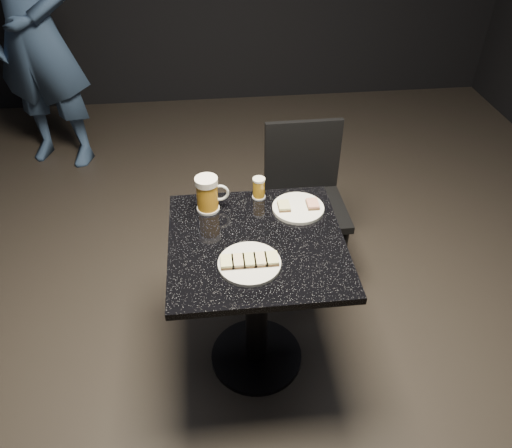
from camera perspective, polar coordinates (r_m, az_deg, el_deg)
The scene contains 10 objects.
floor at distance 2.53m, azimuth 0.05°, elevation -14.95°, with size 6.00×6.00×0.00m, color black.
plate_large at distance 1.87m, azimuth -0.75°, elevation -4.54°, with size 0.24×0.24×0.01m, color silver.
plate_small at distance 2.15m, azimuth 4.84°, elevation 1.83°, with size 0.22×0.22×0.01m, color white.
patron at distance 3.87m, azimuth -24.03°, elevation 19.33°, with size 0.70×0.46×1.92m, color navy.
table at distance 2.15m, azimuth 0.06°, elevation -6.86°, with size 0.70×0.70×0.75m.
beer_mug at distance 2.11m, azimuth -5.52°, elevation 3.45°, with size 0.14×0.10×0.16m.
beer_tumbler at distance 2.19m, azimuth 0.33°, elevation 4.13°, with size 0.06×0.06×0.10m.
chair at distance 2.68m, azimuth 5.60°, elevation 3.37°, with size 0.41×0.41×0.87m.
canapes_on_plate_large at distance 1.86m, azimuth -0.76°, elevation -4.17°, with size 0.22×0.07×0.02m.
canapes_on_plate_small at distance 2.14m, azimuth 4.86°, elevation 2.18°, with size 0.17×0.07×0.02m.
Camera 1 is at (-0.17, -1.50, 2.04)m, focal length 35.00 mm.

